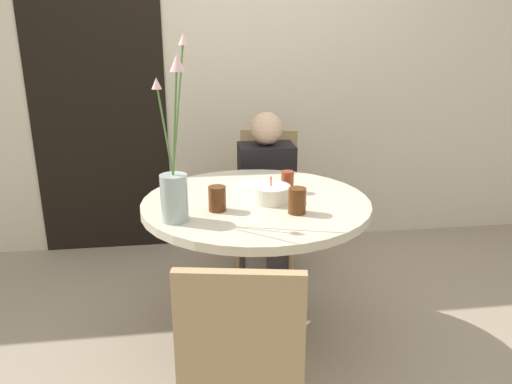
{
  "coord_description": "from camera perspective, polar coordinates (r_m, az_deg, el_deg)",
  "views": [
    {
      "loc": [
        -0.31,
        -2.23,
        1.53
      ],
      "look_at": [
        0.0,
        0.0,
        0.79
      ],
      "focal_mm": 35.0,
      "sensor_mm": 36.0,
      "label": 1
    }
  ],
  "objects": [
    {
      "name": "birthday_cake",
      "position": [
        2.35,
        1.71,
        -0.18
      ],
      "size": [
        0.18,
        0.18,
        0.12
      ],
      "color": "white",
      "rests_on": "dining_table"
    },
    {
      "name": "doorway_panel",
      "position": [
        3.57,
        -17.58,
        9.22
      ],
      "size": [
        0.9,
        0.01,
        2.05
      ],
      "color": "black",
      "rests_on": "ground_plane"
    },
    {
      "name": "person_woman",
      "position": [
        3.17,
        1.15,
        -0.89
      ],
      "size": [
        0.34,
        0.24,
        1.05
      ],
      "color": "#383333",
      "rests_on": "ground_plane"
    },
    {
      "name": "dining_table",
      "position": [
        2.43,
        -0.0,
        -3.84
      ],
      "size": [
        1.09,
        1.09,
        0.75
      ],
      "color": "beige",
      "rests_on": "ground_plane"
    },
    {
      "name": "wall_back",
      "position": [
        3.54,
        -2.95,
        14.43
      ],
      "size": [
        8.0,
        0.05,
        2.6
      ],
      "color": "beige",
      "rests_on": "ground_plane"
    },
    {
      "name": "ground_plane",
      "position": [
        2.72,
        -0.0,
        -16.03
      ],
      "size": [
        16.0,
        16.0,
        0.0
      ],
      "primitive_type": "plane",
      "color": "gray"
    },
    {
      "name": "flower_vase",
      "position": [
        2.09,
        -9.33,
        1.11
      ],
      "size": [
        0.16,
        0.3,
        0.76
      ],
      "color": "#9EB2AD",
      "rests_on": "dining_table"
    },
    {
      "name": "chair_right_flank",
      "position": [
        1.69,
        -1.53,
        -19.41
      ],
      "size": [
        0.47,
        0.47,
        0.89
      ],
      "rotation": [
        0.0,
        0.0,
        2.96
      ],
      "color": "beige",
      "rests_on": "ground_plane"
    },
    {
      "name": "chair_far_back",
      "position": [
        3.32,
        1.33,
        0.09
      ],
      "size": [
        0.48,
        0.48,
        0.89
      ],
      "rotation": [
        0.0,
        0.0,
        -0.22
      ],
      "color": "beige",
      "rests_on": "ground_plane"
    },
    {
      "name": "drink_glass_1",
      "position": [
        2.49,
        3.61,
        1.21
      ],
      "size": [
        0.06,
        0.06,
        0.11
      ],
      "color": "maroon",
      "rests_on": "dining_table"
    },
    {
      "name": "drink_glass_2",
      "position": [
        2.23,
        -4.46,
        -0.76
      ],
      "size": [
        0.08,
        0.08,
        0.11
      ],
      "color": "#51280F",
      "rests_on": "dining_table"
    },
    {
      "name": "drink_glass_0",
      "position": [
        2.2,
        4.72,
        -0.99
      ],
      "size": [
        0.08,
        0.08,
        0.12
      ],
      "color": "#51280F",
      "rests_on": "dining_table"
    },
    {
      "name": "side_plate",
      "position": [
        2.6,
        -0.11,
        0.83
      ],
      "size": [
        0.2,
        0.2,
        0.01
      ],
      "color": "white",
      "rests_on": "dining_table"
    }
  ]
}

